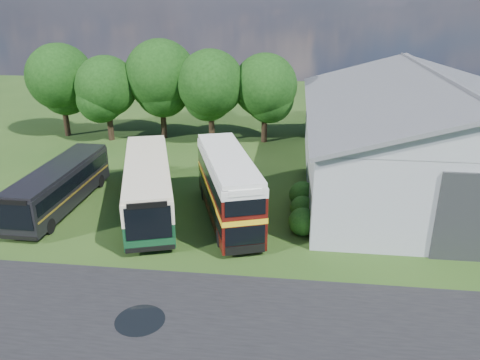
# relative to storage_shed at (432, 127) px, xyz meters

# --- Properties ---
(ground) EXTENTS (120.00, 120.00, 0.00)m
(ground) POSITION_rel_storage_shed_xyz_m (-15.00, -15.98, -4.17)
(ground) COLOR #1D3B13
(ground) RESTS_ON ground
(asphalt_road) EXTENTS (60.00, 8.00, 0.02)m
(asphalt_road) POSITION_rel_storage_shed_xyz_m (-12.00, -18.98, -4.17)
(asphalt_road) COLOR black
(asphalt_road) RESTS_ON ground
(puddle) EXTENTS (2.20, 2.20, 0.01)m
(puddle) POSITION_rel_storage_shed_xyz_m (-16.50, -18.98, -4.17)
(puddle) COLOR black
(puddle) RESTS_ON ground
(storage_shed) EXTENTS (18.80, 24.80, 8.15)m
(storage_shed) POSITION_rel_storage_shed_xyz_m (0.00, 0.00, 0.00)
(storage_shed) COLOR gray
(storage_shed) RESTS_ON ground
(tree_left_a) EXTENTS (6.46, 6.46, 9.12)m
(tree_left_a) POSITION_rel_storage_shed_xyz_m (-33.00, 8.52, 1.71)
(tree_left_a) COLOR black
(tree_left_a) RESTS_ON ground
(tree_left_b) EXTENTS (5.78, 5.78, 8.16)m
(tree_left_b) POSITION_rel_storage_shed_xyz_m (-28.00, 7.52, 1.09)
(tree_left_b) COLOR black
(tree_left_b) RESTS_ON ground
(tree_mid) EXTENTS (6.80, 6.80, 9.60)m
(tree_mid) POSITION_rel_storage_shed_xyz_m (-23.00, 8.82, 2.02)
(tree_mid) COLOR black
(tree_mid) RESTS_ON ground
(tree_right_a) EXTENTS (6.26, 6.26, 8.83)m
(tree_right_a) POSITION_rel_storage_shed_xyz_m (-18.00, 7.82, 1.52)
(tree_right_a) COLOR black
(tree_right_a) RESTS_ON ground
(tree_right_b) EXTENTS (5.98, 5.98, 8.45)m
(tree_right_b) POSITION_rel_storage_shed_xyz_m (-13.00, 8.62, 1.27)
(tree_right_b) COLOR black
(tree_right_b) RESTS_ON ground
(shrub_front) EXTENTS (1.70, 1.70, 1.70)m
(shrub_front) POSITION_rel_storage_shed_xyz_m (-9.40, -9.98, -4.17)
(shrub_front) COLOR #194714
(shrub_front) RESTS_ON ground
(shrub_mid) EXTENTS (1.60, 1.60, 1.60)m
(shrub_mid) POSITION_rel_storage_shed_xyz_m (-9.40, -7.98, -4.17)
(shrub_mid) COLOR #194714
(shrub_mid) RESTS_ON ground
(shrub_back) EXTENTS (1.80, 1.80, 1.80)m
(shrub_back) POSITION_rel_storage_shed_xyz_m (-9.40, -5.98, -4.17)
(shrub_back) COLOR #194714
(shrub_back) RESTS_ON ground
(bus_green_single) EXTENTS (6.39, 12.54, 3.38)m
(bus_green_single) POSITION_rel_storage_shed_xyz_m (-19.43, -7.88, -2.37)
(bus_green_single) COLOR black
(bus_green_single) RESTS_ON ground
(bus_maroon_double) EXTENTS (5.57, 10.23, 4.27)m
(bus_maroon_double) POSITION_rel_storage_shed_xyz_m (-14.07, -8.57, -2.03)
(bus_maroon_double) COLOR black
(bus_maroon_double) RESTS_ON ground
(bus_dark_single) EXTENTS (2.59, 10.46, 2.87)m
(bus_dark_single) POSITION_rel_storage_shed_xyz_m (-25.38, -8.06, -2.64)
(bus_dark_single) COLOR black
(bus_dark_single) RESTS_ON ground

